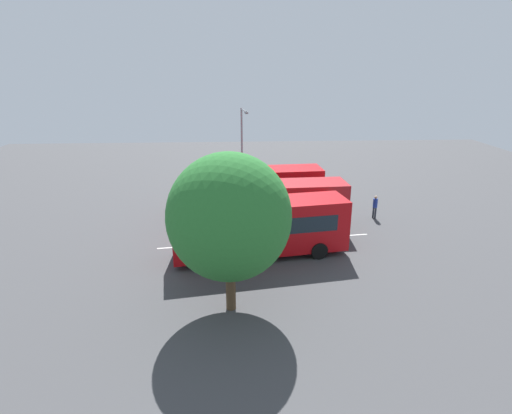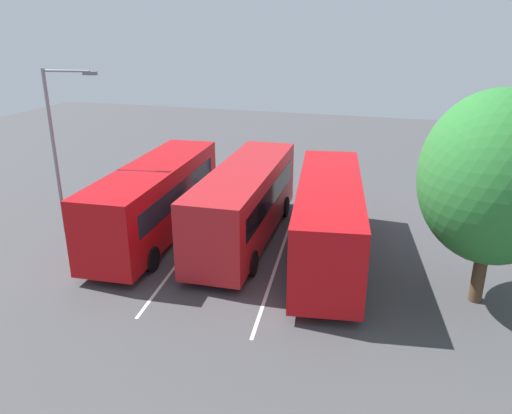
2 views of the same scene
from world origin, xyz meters
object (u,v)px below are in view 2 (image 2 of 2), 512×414
Objects in this scene: bus_far_left at (328,217)px; bus_center_left at (245,201)px; pedestrian at (256,169)px; street_lamp at (58,142)px; bus_center_right at (156,198)px; depot_tree at (496,178)px.

bus_center_left is (0.91, 3.77, 0.00)m from bus_far_left.
street_lamp is (-9.37, 6.01, 3.21)m from pedestrian.
bus_center_left is 8.43m from street_lamp.
bus_center_right is 1.40× the size of depot_tree.
bus_center_right reaches higher than pedestrian.
depot_tree is (-0.95, -17.14, 0.21)m from street_lamp.
bus_center_left is at bearing 67.53° from bus_far_left.
pedestrian is at bearing 10.99° from bus_center_left.
bus_far_left is 1.42× the size of depot_tree.
street_lamp is (-0.76, 11.68, 2.41)m from bus_far_left.
street_lamp is 1.01× the size of depot_tree.
street_lamp is at bearing -80.59° from pedestrian.
depot_tree reaches higher than bus_center_left.
bus_far_left and bus_center_right have the same top height.
street_lamp reaches higher than bus_far_left.
depot_tree is at bearing -116.29° from bus_far_left.
bus_far_left and bus_center_left have the same top height.
street_lamp reaches higher than bus_center_right.
depot_tree reaches higher than bus_center_right.
bus_center_right is at bearing 82.18° from depot_tree.
depot_tree is (-10.32, -11.13, 3.43)m from pedestrian.
bus_far_left reaches higher than pedestrian.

